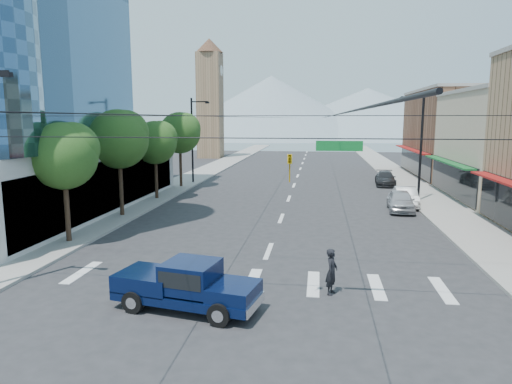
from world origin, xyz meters
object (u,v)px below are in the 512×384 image
parked_car_near (401,201)px  parked_car_mid (406,197)px  parked_car_far (385,179)px  pickup_truck (186,284)px  pedestrian (332,272)px

parked_car_near → parked_car_mid: bearing=74.0°
parked_car_mid → parked_car_far: (0.00, 11.57, -0.04)m
parked_car_mid → parked_car_near: bearing=-107.3°
parked_car_near → parked_car_far: 13.58m
pickup_truck → parked_car_mid: 24.44m
pedestrian → pickup_truck: bearing=130.1°
pickup_truck → pedestrian: bearing=33.7°
pedestrian → parked_car_mid: pedestrian is taller
pickup_truck → pedestrian: 5.72m
parked_car_mid → parked_car_far: parked_car_mid is taller
parked_car_near → parked_car_far: parked_car_near is taller
pickup_truck → parked_car_near: (10.83, 19.53, -0.16)m
pedestrian → parked_car_near: (5.55, 17.33, -0.14)m
parked_car_far → parked_car_near: bearing=-88.6°
parked_car_mid → pedestrian: bearing=-105.1°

